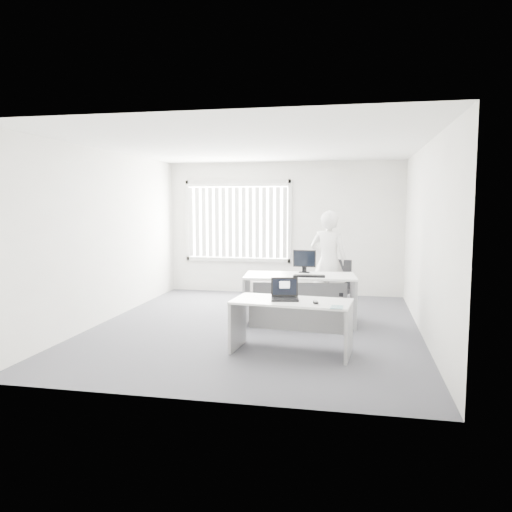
% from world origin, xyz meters
% --- Properties ---
extents(ground, '(6.00, 6.00, 0.00)m').
position_xyz_m(ground, '(0.00, 0.00, 0.00)').
color(ground, '#5C5B63').
rests_on(ground, ground).
extents(wall_back, '(5.00, 0.02, 2.80)m').
position_xyz_m(wall_back, '(0.00, 3.00, 1.40)').
color(wall_back, silver).
rests_on(wall_back, ground).
extents(wall_front, '(5.00, 0.02, 2.80)m').
position_xyz_m(wall_front, '(0.00, -3.00, 1.40)').
color(wall_front, silver).
rests_on(wall_front, ground).
extents(wall_left, '(0.02, 6.00, 2.80)m').
position_xyz_m(wall_left, '(-2.50, 0.00, 1.40)').
color(wall_left, silver).
rests_on(wall_left, ground).
extents(wall_right, '(0.02, 6.00, 2.80)m').
position_xyz_m(wall_right, '(2.50, 0.00, 1.40)').
color(wall_right, silver).
rests_on(wall_right, ground).
extents(ceiling, '(5.00, 6.00, 0.02)m').
position_xyz_m(ceiling, '(0.00, 0.00, 2.80)').
color(ceiling, silver).
rests_on(ceiling, wall_back).
extents(window, '(2.32, 0.06, 1.76)m').
position_xyz_m(window, '(-1.00, 2.96, 1.55)').
color(window, '#B8B9B4').
rests_on(window, wall_back).
extents(blinds, '(2.20, 0.10, 1.50)m').
position_xyz_m(blinds, '(-1.00, 2.90, 1.52)').
color(blinds, white).
rests_on(blinds, wall_back).
extents(desk_near, '(1.58, 0.85, 0.69)m').
position_xyz_m(desk_near, '(0.72, -1.24, 0.50)').
color(desk_near, white).
rests_on(desk_near, ground).
extents(desk_far, '(1.83, 1.00, 0.80)m').
position_xyz_m(desk_far, '(0.65, 0.32, 0.58)').
color(desk_far, white).
rests_on(desk_far, ground).
extents(office_chair, '(0.70, 0.70, 0.96)m').
position_xyz_m(office_chair, '(1.21, 1.05, 0.30)').
color(office_chair, black).
rests_on(office_chair, ground).
extents(person, '(0.75, 0.58, 1.81)m').
position_xyz_m(person, '(1.06, 1.19, 0.91)').
color(person, silver).
rests_on(person, ground).
extents(laptop, '(0.40, 0.37, 0.28)m').
position_xyz_m(laptop, '(0.63, -1.24, 0.83)').
color(laptop, black).
rests_on(laptop, desk_near).
extents(paper_sheet, '(0.37, 0.30, 0.00)m').
position_xyz_m(paper_sheet, '(1.03, -1.29, 0.69)').
color(paper_sheet, white).
rests_on(paper_sheet, desk_near).
extents(mouse, '(0.08, 0.11, 0.04)m').
position_xyz_m(mouse, '(1.04, -1.39, 0.71)').
color(mouse, silver).
rests_on(mouse, paper_sheet).
extents(booklet, '(0.15, 0.21, 0.01)m').
position_xyz_m(booklet, '(1.31, -1.57, 0.70)').
color(booklet, silver).
rests_on(booklet, desk_near).
extents(keyboard, '(0.50, 0.20, 0.02)m').
position_xyz_m(keyboard, '(0.82, 0.13, 0.81)').
color(keyboard, black).
rests_on(keyboard, desk_far).
extents(monitor, '(0.38, 0.13, 0.37)m').
position_xyz_m(monitor, '(0.70, 0.59, 0.99)').
color(monitor, black).
rests_on(monitor, desk_far).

